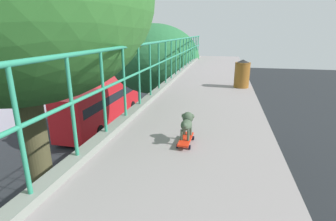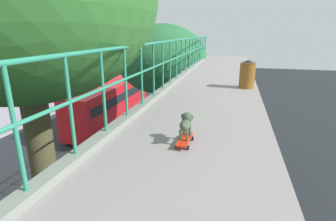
{
  "view_description": "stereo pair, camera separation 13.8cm",
  "coord_description": "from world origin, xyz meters",
  "px_view_note": "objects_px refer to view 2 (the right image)",
  "views": [
    {
      "loc": [
        1.43,
        -0.53,
        7.71
      ],
      "look_at": [
        0.61,
        3.18,
        6.54
      ],
      "focal_mm": 27.43,
      "sensor_mm": 36.0,
      "label": 1
    },
    {
      "loc": [
        1.57,
        -0.5,
        7.71
      ],
      "look_at": [
        0.61,
        3.18,
        6.54
      ],
      "focal_mm": 27.43,
      "sensor_mm": 36.0,
      "label": 2
    }
  ],
  "objects_px": {
    "city_bus": "(111,101)",
    "small_dog": "(186,122)",
    "toy_skateboard": "(185,140)",
    "litter_bin": "(247,74)"
  },
  "relations": [
    {
      "from": "small_dog",
      "to": "litter_bin",
      "type": "bearing_deg",
      "value": 76.93
    },
    {
      "from": "small_dog",
      "to": "city_bus",
      "type": "bearing_deg",
      "value": 120.68
    },
    {
      "from": "city_bus",
      "to": "toy_skateboard",
      "type": "distance_m",
      "value": 19.54
    },
    {
      "from": "city_bus",
      "to": "small_dog",
      "type": "bearing_deg",
      "value": -59.32
    },
    {
      "from": "toy_skateboard",
      "to": "small_dog",
      "type": "bearing_deg",
      "value": 89.16
    },
    {
      "from": "toy_skateboard",
      "to": "small_dog",
      "type": "relative_size",
      "value": 1.26
    },
    {
      "from": "small_dog",
      "to": "toy_skateboard",
      "type": "bearing_deg",
      "value": -90.84
    },
    {
      "from": "city_bus",
      "to": "small_dog",
      "type": "xyz_separation_m",
      "value": [
        9.69,
        -16.33,
        4.55
      ]
    },
    {
      "from": "city_bus",
      "to": "toy_skateboard",
      "type": "bearing_deg",
      "value": -59.45
    },
    {
      "from": "litter_bin",
      "to": "toy_skateboard",
      "type": "bearing_deg",
      "value": -102.84
    }
  ]
}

